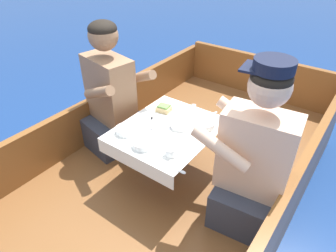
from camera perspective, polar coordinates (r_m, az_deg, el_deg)
The scene contains 22 objects.
ground_plane at distance 2.53m, azimuth -0.35°, elevation -15.62°, with size 60.00×60.00×0.00m, color navy.
boat_deck at distance 2.40m, azimuth -0.36°, elevation -12.89°, with size 1.71×3.42×0.35m, color brown.
gunwale_port at distance 2.63m, azimuth -15.03°, elevation 0.89°, with size 0.06×3.42×0.38m, color brown.
gunwale_starboard at distance 1.92m, azimuth 20.66°, elevation -15.36°, with size 0.06×3.42×0.38m, color brown.
bow_coaming at distance 3.43m, azimuth 16.80°, elevation 9.23°, with size 1.59×0.06×0.43m, color brown.
cockpit_table at distance 2.04m, azimuth 0.00°, elevation -1.68°, with size 0.60×0.72×0.44m.
person_port at distance 2.40m, azimuth -10.75°, elevation 4.89°, with size 0.57×0.52×1.04m.
person_starboard at distance 1.80m, azimuth 15.87°, elevation -6.64°, with size 0.56×0.49×1.06m.
plate_sandwich at distance 2.19m, azimuth -0.78°, elevation 2.77°, with size 0.18×0.18×0.01m.
plate_bread at distance 1.90m, azimuth -0.12°, elevation -2.64°, with size 0.15×0.15×0.01m.
sandwich at distance 2.17m, azimuth -0.79°, elevation 3.39°, with size 0.11×0.09×0.05m.
bowl_port_near at distance 2.03m, azimuth 6.95°, elevation 0.43°, with size 0.14×0.14×0.04m.
bowl_starboard_near at distance 2.01m, azimuth 2.27°, elevation 0.34°, with size 0.13×0.13×0.04m.
bowl_center_far at distance 1.84m, azimuth -4.85°, elevation -3.39°, with size 0.13×0.13×0.04m.
bowl_port_far at distance 1.98m, azimuth -8.13°, elevation -0.72°, with size 0.13×0.13×0.04m.
coffee_cup_port at distance 1.77m, azimuth 0.41°, elevation -4.95°, with size 0.09×0.07×0.05m.
coffee_cup_starboard at distance 2.11m, azimuth 4.15°, elevation 2.21°, with size 0.10×0.08×0.05m.
utensil_spoon_starboard at distance 2.26m, azimuth 4.13°, elevation 3.72°, with size 0.07×0.17×0.01m.
utensil_spoon_port at distance 1.69m, azimuth 1.63°, elevation -8.30°, with size 0.17×0.03×0.01m.
utensil_knife_port at distance 2.16m, azimuth 7.67°, elevation 2.01°, with size 0.07×0.17×0.00m.
utensil_spoon_center at distance 2.00m, azimuth -0.52°, elevation -0.54°, with size 0.14×0.12×0.01m.
utensil_fork_port at distance 2.07m, azimuth -3.17°, elevation 0.68°, with size 0.12×0.15×0.00m.
Camera 1 is at (0.98, -1.31, 1.93)m, focal length 32.00 mm.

